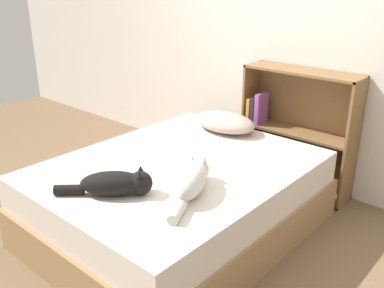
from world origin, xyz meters
name	(u,v)px	position (x,y,z in m)	size (l,w,h in m)	color
ground_plane	(179,229)	(0.00, 0.00, 0.00)	(8.00, 8.00, 0.00)	brown
wall_back	(285,32)	(0.00, 1.28, 1.25)	(8.00, 0.06, 2.50)	silver
bed	(179,198)	(0.00, 0.00, 0.25)	(1.46, 1.86, 0.51)	#99754C
pillow	(224,122)	(-0.17, 0.73, 0.58)	(0.54, 0.34, 0.14)	#B29E8E
cat_light	(192,180)	(0.33, -0.24, 0.59)	(0.35, 0.56, 0.16)	beige
cat_dark	(117,183)	(0.03, -0.54, 0.58)	(0.46, 0.44, 0.16)	black
bookshelf	(296,128)	(0.25, 1.16, 0.51)	(0.93, 0.26, 1.00)	brown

